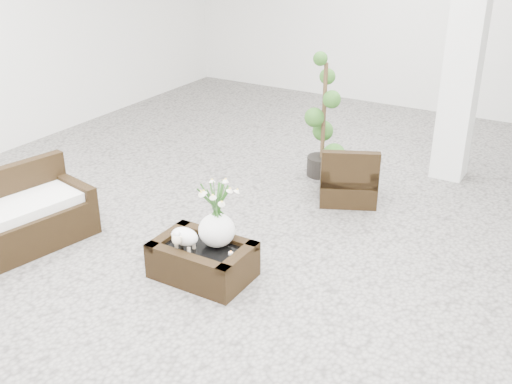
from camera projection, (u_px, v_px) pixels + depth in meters
The scene contains 9 objects.
ground at pixel (261, 243), 6.35m from camera, with size 11.00×11.00×0.00m, color gray.
column at pixel (467, 39), 7.25m from camera, with size 0.40×0.40×3.50m, color white.
coffee_table at pixel (203, 262), 5.70m from camera, with size 0.90×0.60×0.31m, color black.
sheep_figurine at pixel (185, 238), 5.57m from camera, with size 0.28×0.23×0.21m, color white.
planter_narcissus at pixel (216, 206), 5.50m from camera, with size 0.44×0.44×0.80m, color white, non-canonical shape.
tealight at pixel (231, 253), 5.51m from camera, with size 0.04×0.04×0.03m, color white.
armchair at pixel (349, 172), 7.18m from camera, with size 0.65×0.63×0.70m, color black.
loveseat at pixel (17, 213), 6.12m from camera, with size 1.45×0.70×0.77m, color black.
topiary at pixel (324, 117), 7.65m from camera, with size 0.42×0.42×1.58m, color #264F19, non-canonical shape.
Camera 1 is at (2.78, -4.80, 3.13)m, focal length 42.88 mm.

